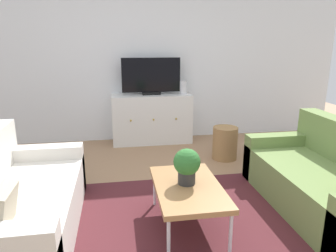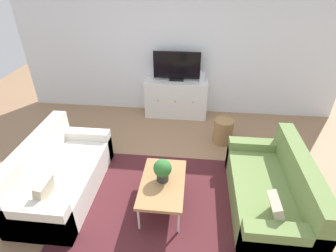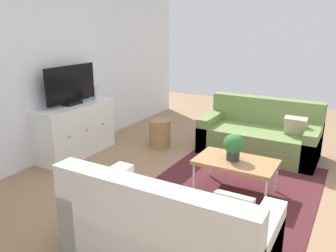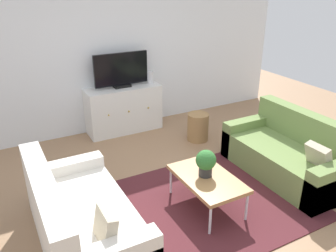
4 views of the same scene
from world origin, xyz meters
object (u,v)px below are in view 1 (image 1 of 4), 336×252
object	(u,v)px
glass_vase	(183,87)
flat_screen_tv	(151,76)
tv_console	(152,119)
couch_right_side	(329,183)
coffee_table	(188,189)
couch_left_side	(10,208)
potted_plant	(187,165)
wicker_basket	(225,143)

from	to	relation	value
glass_vase	flat_screen_tv	bearing A→B (deg)	177.72
tv_console	flat_screen_tv	world-z (taller)	flat_screen_tv
couch_right_side	coffee_table	xyz separation A→B (m)	(-1.41, -0.09, 0.10)
couch_left_side	glass_vase	world-z (taller)	glass_vase
potted_plant	glass_vase	bearing A→B (deg)	78.71
coffee_table	flat_screen_tv	size ratio (longest dim) A/B	1.01
couch_left_side	glass_vase	bearing A→B (deg)	50.71
tv_console	couch_right_side	bearing A→B (deg)	-58.87
glass_vase	couch_right_side	bearing A→B (deg)	-68.58
couch_left_side	couch_right_side	distance (m)	2.87
tv_console	coffee_table	bearing A→B (deg)	-89.47
potted_plant	tv_console	distance (m)	2.43
couch_left_side	wicker_basket	size ratio (longest dim) A/B	3.76
potted_plant	flat_screen_tv	world-z (taller)	flat_screen_tv
flat_screen_tv	wicker_basket	world-z (taller)	flat_screen_tv
couch_right_side	coffee_table	size ratio (longest dim) A/B	1.84
potted_plant	flat_screen_tv	xyz separation A→B (m)	(-0.02, 2.45, 0.48)
flat_screen_tv	coffee_table	bearing A→B (deg)	-89.48
couch_left_side	glass_vase	distance (m)	3.13
coffee_table	potted_plant	distance (m)	0.21
potted_plant	couch_left_side	bearing A→B (deg)	177.98
coffee_table	tv_console	xyz separation A→B (m)	(-0.02, 2.46, 0.02)
couch_left_side	tv_console	world-z (taller)	couch_left_side
coffee_table	flat_screen_tv	world-z (taller)	flat_screen_tv
couch_right_side	coffee_table	distance (m)	1.42
glass_vase	wicker_basket	xyz separation A→B (m)	(0.40, -0.91, -0.65)
couch_left_side	glass_vase	xyz separation A→B (m)	(1.94, 2.37, 0.60)
tv_console	wicker_basket	size ratio (longest dim) A/B	2.79
tv_console	wicker_basket	xyz separation A→B (m)	(0.90, -0.91, -0.16)
glass_vase	tv_console	bearing A→B (deg)	-179.99
tv_console	flat_screen_tv	distance (m)	0.67
tv_console	couch_left_side	bearing A→B (deg)	-121.24
couch_left_side	wicker_basket	distance (m)	2.76
glass_vase	wicker_basket	distance (m)	1.19
flat_screen_tv	tv_console	bearing A→B (deg)	-90.00
couch_right_side	glass_vase	distance (m)	2.62
tv_console	flat_screen_tv	xyz separation A→B (m)	(-0.00, 0.02, 0.67)
couch_left_side	potted_plant	size ratio (longest dim) A/B	5.40
couch_right_side	potted_plant	xyz separation A→B (m)	(-1.42, -0.05, 0.30)
wicker_basket	glass_vase	bearing A→B (deg)	113.75
couch_left_side	tv_console	bearing A→B (deg)	58.76
couch_right_side	flat_screen_tv	xyz separation A→B (m)	(-1.43, 2.39, 0.78)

